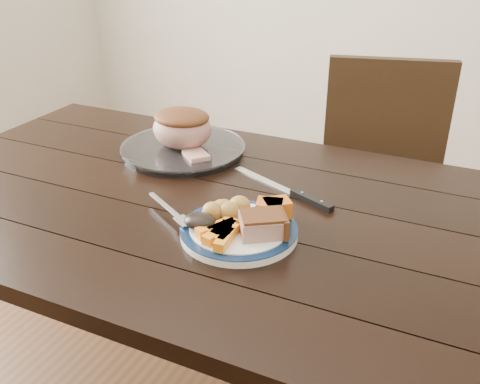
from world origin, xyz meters
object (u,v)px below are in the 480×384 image
at_px(pork_slice, 262,225).
at_px(dinner_plate, 239,232).
at_px(serving_platter, 183,150).
at_px(dining_table, 214,234).
at_px(carving_knife, 299,195).
at_px(chair_far, 381,184).
at_px(roast_joint, 182,129).
at_px(fork, 172,212).

bearing_deg(pork_slice, dinner_plate, 175.24).
bearing_deg(serving_platter, dining_table, -45.31).
height_order(dinner_plate, serving_platter, serving_platter).
relative_size(dining_table, carving_knife, 5.32).
bearing_deg(chair_far, roast_joint, 32.73).
distance_m(fork, roast_joint, 0.38).
bearing_deg(pork_slice, chair_far, 84.85).
bearing_deg(chair_far, dining_table, 55.82).
relative_size(chair_far, roast_joint, 5.54).
relative_size(serving_platter, fork, 2.08).
xyz_separation_m(chair_far, dinner_plate, (-0.13, -0.84, 0.23)).
height_order(dinner_plate, pork_slice, pork_slice).
distance_m(serving_platter, roast_joint, 0.06).
bearing_deg(chair_far, fork, 55.92).
relative_size(dinner_plate, fork, 1.51).
bearing_deg(fork, pork_slice, 30.27).
bearing_deg(dinner_plate, serving_platter, 135.84).
xyz_separation_m(dinner_plate, pork_slice, (0.05, -0.00, 0.03)).
bearing_deg(pork_slice, serving_platter, 139.75).
relative_size(dinner_plate, serving_platter, 0.73).
distance_m(dinner_plate, roast_joint, 0.47).
relative_size(chair_far, pork_slice, 10.50).
height_order(pork_slice, carving_knife, pork_slice).
bearing_deg(serving_platter, chair_far, 47.94).
relative_size(fork, carving_knife, 0.54).
distance_m(dinner_plate, serving_platter, 0.47).
xyz_separation_m(serving_platter, fork, (0.18, -0.33, 0.01)).
height_order(fork, roast_joint, roast_joint).
distance_m(dining_table, serving_platter, 0.32).
relative_size(dinner_plate, carving_knife, 0.81).
bearing_deg(dinner_plate, roast_joint, 135.84).
relative_size(dinner_plate, pork_slice, 2.78).
height_order(chair_far, fork, chair_far).
bearing_deg(chair_far, pork_slice, 69.64).
height_order(serving_platter, fork, fork).
relative_size(dining_table, fork, 9.92).
bearing_deg(dining_table, serving_platter, 134.69).
xyz_separation_m(roast_joint, carving_knife, (0.39, -0.11, -0.07)).
xyz_separation_m(dinner_plate, roast_joint, (-0.34, 0.33, 0.06)).
height_order(dining_table, serving_platter, serving_platter).
bearing_deg(roast_joint, carving_knife, -15.88).
bearing_deg(pork_slice, dining_table, 147.12).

